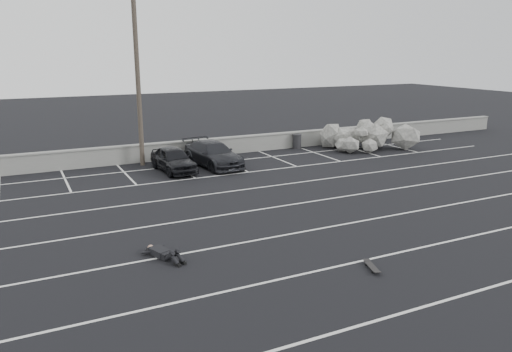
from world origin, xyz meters
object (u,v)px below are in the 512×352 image
car_left (173,159)px  trash_bin (297,141)px  skateboard (372,267)px  person (159,249)px  utility_pole (138,77)px  riprap_pile (363,138)px  car_right (213,154)px

car_left → trash_bin: size_ratio=4.09×
skateboard → person: bearing=162.3°
trash_bin → skateboard: size_ratio=1.16×
car_left → skateboard: (1.66, -14.60, -0.59)m
car_left → person: 11.44m
trash_bin → car_left: bearing=-164.4°
car_left → skateboard: car_left is taller
car_left → utility_pole: bearing=113.6°
trash_bin → riprap_pile: size_ratio=0.15×
trash_bin → person: 18.65m
trash_bin → person: bearing=-134.2°
trash_bin → riprap_pile: bearing=-24.2°
trash_bin → riprap_pile: (4.03, -1.81, 0.22)m
car_right → trash_bin: car_right is taller
trash_bin → car_right: bearing=-161.1°
car_right → person: size_ratio=1.95×
trash_bin → skateboard: (-7.57, -17.18, -0.41)m
riprap_pile → skateboard: 19.26m
skateboard → utility_pole: bearing=116.8°
car_left → person: size_ratio=1.61×
utility_pole → skateboard: (2.81, -16.81, -4.86)m
utility_pole → trash_bin: utility_pole is taller
riprap_pile → person: (-17.04, -11.56, -0.48)m
car_left → car_right: 2.40m
person → trash_bin: bearing=25.4°
utility_pole → riprap_pile: (14.41, -1.45, -4.23)m
utility_pole → trash_bin: 11.30m
car_right → utility_pole: bearing=143.1°
person → skateboard: bearing=-55.4°
car_left → utility_pole: size_ratio=0.40×
utility_pole → riprap_pile: 15.09m
person → riprap_pile: bearing=13.8°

